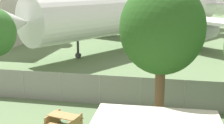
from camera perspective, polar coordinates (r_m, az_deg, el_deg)
The scene contains 4 objects.
perimeter_fence at distance 19.30m, azimuth -2.26°, elevation -5.11°, with size 56.07×0.07×1.91m.
airplane at distance 38.64m, azimuth 5.71°, elevation 9.23°, with size 29.72×37.46×13.44m.
picnic_bench_open_grass at distance 16.53m, azimuth -8.82°, elevation -10.49°, with size 1.85×1.71×0.76m.
tree_behind_benches at distance 14.82m, azimuth 9.14°, elevation 5.98°, with size 4.01×4.01×7.50m.
Camera 1 is at (4.36, -6.21, 7.28)m, focal length 50.00 mm.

